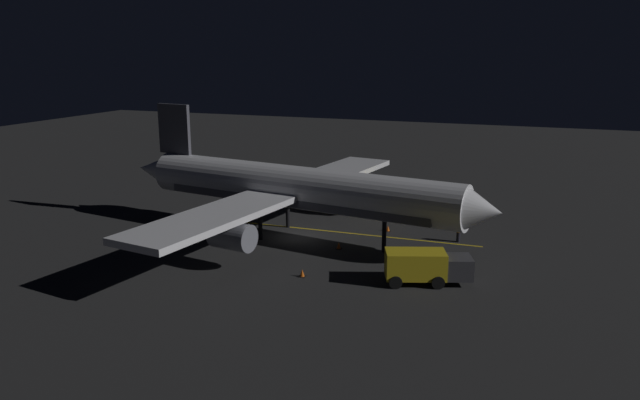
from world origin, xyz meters
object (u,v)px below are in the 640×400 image
ground_crew_worker (459,232)px  catering_truck (364,198)px  baggage_truck (424,267)px  airliner (292,189)px  traffic_cone_near_left (420,269)px  traffic_cone_near_right (339,246)px  traffic_cone_far (302,273)px  traffic_cone_under_wing (388,229)px

ground_crew_worker → catering_truck: bearing=-124.4°
baggage_truck → airliner: bearing=-118.2°
traffic_cone_near_left → traffic_cone_near_right: 7.86m
baggage_truck → catering_truck: 19.99m
airliner → baggage_truck: airliner is taller
catering_truck → traffic_cone_far: catering_truck is taller
airliner → traffic_cone_near_left: airliner is taller
catering_truck → traffic_cone_near_left: catering_truck is taller
airliner → traffic_cone_far: bearing=27.2°
airliner → traffic_cone_near_right: 6.56m
catering_truck → ground_crew_worker: catering_truck is taller
ground_crew_worker → traffic_cone_under_wing: ground_crew_worker is taller
catering_truck → ground_crew_worker: bearing=55.6°
ground_crew_worker → traffic_cone_near_left: bearing=-10.6°
baggage_truck → traffic_cone_under_wing: (-11.30, -5.51, -0.96)m
catering_truck → traffic_cone_far: size_ratio=10.86×
airliner → traffic_cone_near_left: (4.79, 12.17, -3.97)m
traffic_cone_near_left → baggage_truck: bearing=18.6°
airliner → ground_crew_worker: (-3.49, 13.72, -3.33)m
baggage_truck → catering_truck: catering_truck is taller
baggage_truck → catering_truck: size_ratio=1.05×
traffic_cone_far → ground_crew_worker: bearing=142.9°
catering_truck → traffic_cone_near_right: (12.48, 1.60, -1.08)m
ground_crew_worker → traffic_cone_near_right: (5.33, -8.84, -0.64)m
traffic_cone_near_right → traffic_cone_under_wing: 6.73m
baggage_truck → traffic_cone_under_wing: baggage_truck is taller
traffic_cone_near_left → airliner: bearing=-111.5°
traffic_cone_far → traffic_cone_near_right: bearing=176.7°
baggage_truck → traffic_cone_under_wing: size_ratio=11.36×
baggage_truck → ground_crew_worker: bearing=175.4°
catering_truck → traffic_cone_near_right: catering_truck is taller
catering_truck → traffic_cone_near_right: bearing=7.3°
airliner → traffic_cone_far: size_ratio=64.85×
airliner → traffic_cone_near_left: size_ratio=64.85×
baggage_truck → ground_crew_worker: 10.43m
baggage_truck → traffic_cone_near_right: bearing=-122.3°
catering_truck → baggage_truck: bearing=28.7°
traffic_cone_near_left → catering_truck: bearing=-150.1°
ground_crew_worker → traffic_cone_far: (12.21, -9.24, -0.64)m
traffic_cone_under_wing → ground_crew_worker: bearing=81.8°
airliner → baggage_truck: size_ratio=5.71×
catering_truck → ground_crew_worker: 12.65m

